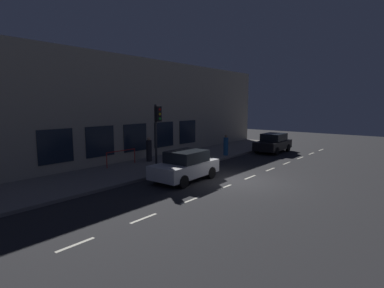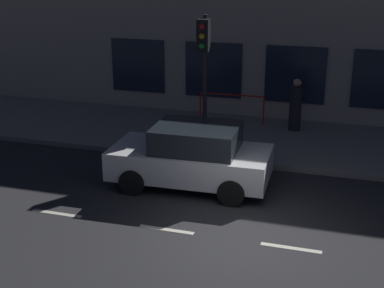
% 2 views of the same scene
% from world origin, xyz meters
% --- Properties ---
extents(ground_plane, '(60.00, 60.00, 0.00)m').
position_xyz_m(ground_plane, '(0.00, 0.00, 0.00)').
color(ground_plane, '#28282B').
extents(sidewalk, '(4.50, 32.00, 0.15)m').
position_xyz_m(sidewalk, '(6.25, 0.00, 0.07)').
color(sidewalk, gray).
rests_on(sidewalk, ground).
extents(building_facade, '(0.65, 32.00, 7.28)m').
position_xyz_m(building_facade, '(8.80, 0.00, 3.63)').
color(building_facade, '#B2A893').
rests_on(building_facade, ground).
extents(lane_centre_line, '(0.12, 27.20, 0.01)m').
position_xyz_m(lane_centre_line, '(0.00, -1.00, 0.00)').
color(lane_centre_line, beige).
rests_on(lane_centre_line, ground).
extents(traffic_light, '(0.47, 0.32, 3.86)m').
position_xyz_m(traffic_light, '(4.21, 1.99, 2.90)').
color(traffic_light, '#2D2D30').
rests_on(traffic_light, sidewalk).
extents(parked_car_1, '(2.04, 3.95, 1.58)m').
position_xyz_m(parked_car_1, '(2.37, 1.76, 0.79)').
color(parked_car_1, silver).
rests_on(parked_car_1, ground).
extents(pedestrian_1, '(0.46, 0.46, 1.68)m').
position_xyz_m(pedestrian_1, '(7.31, -0.19, 0.92)').
color(pedestrian_1, '#232328').
rests_on(pedestrian_1, sidewalk).
extents(red_railing, '(0.05, 2.22, 0.97)m').
position_xyz_m(red_railing, '(7.56, 1.95, 0.88)').
color(red_railing, red).
rests_on(red_railing, sidewalk).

